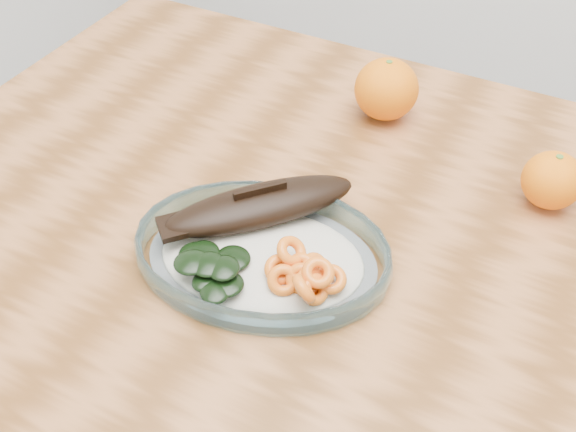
{
  "coord_description": "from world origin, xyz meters",
  "views": [
    {
      "loc": [
        0.17,
        -0.53,
        1.31
      ],
      "look_at": [
        -0.1,
        -0.01,
        0.77
      ],
      "focal_mm": 45.0,
      "sensor_mm": 36.0,
      "label": 1
    }
  ],
  "objects_px": {
    "dining_table": "(365,310)",
    "orange_left": "(386,89)",
    "orange_right": "(552,180)",
    "plated_meal": "(262,250)"
  },
  "relations": [
    {
      "from": "dining_table",
      "to": "orange_left",
      "type": "height_order",
      "value": "orange_left"
    },
    {
      "from": "dining_table",
      "to": "orange_left",
      "type": "bearing_deg",
      "value": 108.96
    },
    {
      "from": "dining_table",
      "to": "orange_right",
      "type": "distance_m",
      "value": 0.26
    },
    {
      "from": "plated_meal",
      "to": "dining_table",
      "type": "bearing_deg",
      "value": 21.82
    },
    {
      "from": "plated_meal",
      "to": "orange_left",
      "type": "distance_m",
      "value": 0.32
    },
    {
      "from": "dining_table",
      "to": "plated_meal",
      "type": "bearing_deg",
      "value": -144.86
    },
    {
      "from": "plated_meal",
      "to": "orange_left",
      "type": "bearing_deg",
      "value": 74.13
    },
    {
      "from": "orange_right",
      "to": "dining_table",
      "type": "bearing_deg",
      "value": -132.0
    },
    {
      "from": "orange_left",
      "to": "orange_right",
      "type": "bearing_deg",
      "value": -18.75
    },
    {
      "from": "dining_table",
      "to": "orange_right",
      "type": "height_order",
      "value": "orange_right"
    }
  ]
}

